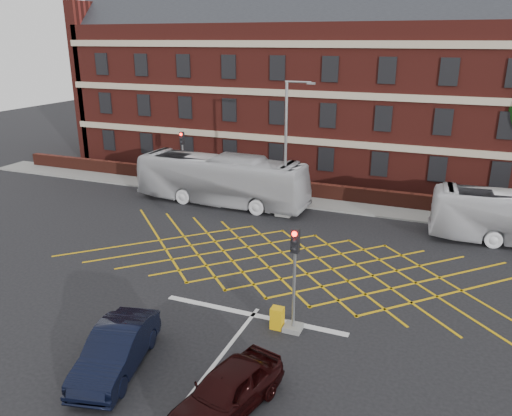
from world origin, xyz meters
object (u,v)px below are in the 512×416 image
at_px(car_maroon, 227,391).
at_px(utility_cabinet, 277,318).
at_px(direction_signs, 164,171).
at_px(street_lamp, 286,172).
at_px(traffic_light_far, 183,165).
at_px(car_navy, 116,350).
at_px(traffic_light_near, 294,290).
at_px(bus_left, 221,180).

distance_m(car_maroon, utility_cabinet, 4.94).
bearing_deg(direction_signs, street_lamp, -12.55).
height_order(street_lamp, utility_cabinet, street_lamp).
bearing_deg(traffic_light_far, car_navy, -66.13).
relative_size(traffic_light_far, street_lamp, 0.50).
xyz_separation_m(traffic_light_near, traffic_light_far, (-13.95, 15.87, 0.00)).
relative_size(car_navy, traffic_light_near, 1.08).
relative_size(car_navy, utility_cabinet, 5.14).
bearing_deg(car_maroon, car_navy, -171.35).
distance_m(traffic_light_far, street_lamp, 9.91).
relative_size(bus_left, utility_cabinet, 13.56).
bearing_deg(traffic_light_near, car_navy, -136.87).
bearing_deg(street_lamp, traffic_light_near, -69.94).
relative_size(traffic_light_far, direction_signs, 1.94).
distance_m(car_maroon, traffic_light_far, 24.88).
xyz_separation_m(street_lamp, direction_signs, (-10.52, 2.34, -1.51)).
relative_size(car_maroon, traffic_light_near, 1.00).
height_order(traffic_light_near, street_lamp, street_lamp).
relative_size(bus_left, street_lamp, 1.43).
bearing_deg(street_lamp, bus_left, 172.14).
bearing_deg(utility_cabinet, bus_left, 123.49).
bearing_deg(bus_left, car_maroon, -151.73).
xyz_separation_m(car_navy, car_maroon, (4.41, -0.44, -0.03)).
bearing_deg(direction_signs, traffic_light_near, -44.76).
distance_m(traffic_light_near, direction_signs, 21.34).
xyz_separation_m(traffic_light_far, utility_cabinet, (13.32, -15.97, -1.32)).
xyz_separation_m(direction_signs, utility_cabinet, (14.53, -15.12, -0.93)).
relative_size(bus_left, direction_signs, 5.54).
relative_size(bus_left, car_navy, 2.64).
bearing_deg(direction_signs, bus_left, -16.51).
bearing_deg(car_navy, car_maroon, -18.98).
relative_size(street_lamp, utility_cabinet, 9.46).
bearing_deg(bus_left, utility_cabinet, -144.44).
bearing_deg(utility_cabinet, direction_signs, 133.85).
xyz_separation_m(bus_left, direction_signs, (-5.62, 1.67, -0.32)).
distance_m(street_lamp, utility_cabinet, 13.61).
relative_size(bus_left, car_maroon, 2.84).
height_order(bus_left, car_maroon, bus_left).
bearing_deg(traffic_light_near, utility_cabinet, -171.33).
bearing_deg(traffic_light_far, car_maroon, -57.20).
bearing_deg(traffic_light_near, car_maroon, -95.48).
height_order(car_maroon, traffic_light_near, traffic_light_near).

